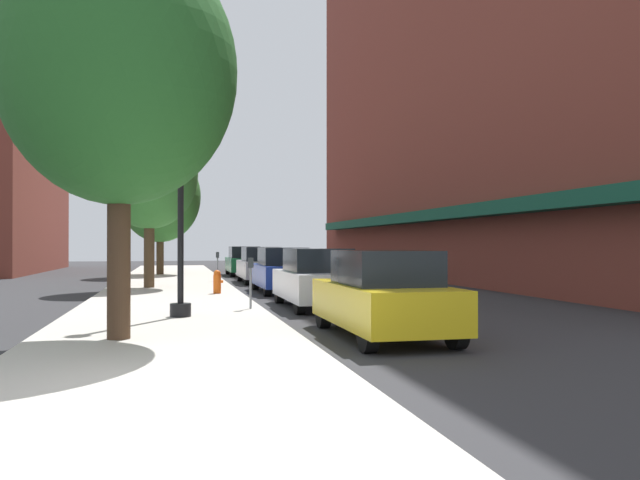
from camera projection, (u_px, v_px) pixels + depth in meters
The scene contains 15 objects.
ground_plane at pixel (272, 288), 25.82m from camera, with size 90.00×90.00×0.00m, color #2D2D30.
sidewalk_slab at pixel (171, 287), 25.91m from camera, with size 4.80×50.00×0.12m, color #B7B2A8.
building_right_brick at pixel (476, 7), 32.26m from camera, with size 6.80×40.00×27.57m.
lamppost at pixel (181, 182), 14.67m from camera, with size 0.48×0.48×5.90m.
fire_hydrant at pixel (217, 282), 21.58m from camera, with size 0.33×0.26×0.79m.
parking_meter_near at pixel (218, 263), 29.01m from camera, with size 0.14×0.09×1.31m.
parking_meter_far at pixel (251, 276), 16.46m from camera, with size 0.14×0.09×1.31m.
tree_near at pixel (119, 71), 11.22m from camera, with size 4.13×4.13×7.09m.
tree_mid at pixel (149, 174), 24.57m from camera, with size 3.70×3.70×6.51m.
tree_far at pixel (160, 196), 35.35m from camera, with size 4.43×4.43×6.87m.
car_yellow at pixel (383, 295), 12.14m from camera, with size 1.80×4.30×1.66m.
car_white at pixel (316, 279), 17.83m from camera, with size 1.80×4.30×1.66m.
car_blue at pixel (282, 271), 23.50m from camera, with size 1.80×4.30×1.66m.
car_silver at pixel (260, 265), 29.37m from camera, with size 1.80×4.30×1.66m.
car_green at pixel (244, 261), 36.39m from camera, with size 1.80×4.30×1.66m.
Camera 1 is at (0.13, -7.62, 1.77)m, focal length 35.91 mm.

